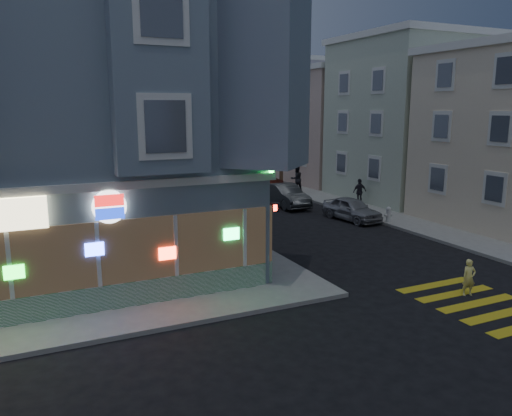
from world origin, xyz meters
TOP-DOWN VIEW (x-y plane):
  - ground at (0.00, 0.00)m, footprint 120.00×120.00m
  - sidewalk_ne at (23.00, 23.00)m, footprint 24.00×42.00m
  - corner_building at (-6.00, 10.98)m, footprint 14.60×14.60m
  - row_house_b at (19.50, 16.00)m, footprint 12.00×8.60m
  - row_house_c at (19.50, 25.00)m, footprint 12.00×8.60m
  - row_house_d at (19.50, 34.00)m, footprint 12.00×8.60m
  - utility_pole at (12.00, 24.00)m, footprint 2.20×0.30m
  - street_tree_near at (12.20, 30.00)m, footprint 3.00×3.00m
  - street_tree_far at (12.20, 38.00)m, footprint 3.00×3.00m
  - running_child at (6.79, 0.43)m, footprint 0.53×0.43m
  - pedestrian_a at (11.72, 21.00)m, footprint 0.97×0.77m
  - pedestrian_b at (13.00, 14.98)m, footprint 0.98×0.43m
  - parked_car_a at (10.08, 11.75)m, footprint 1.96×4.02m
  - parked_car_b at (8.60, 16.95)m, footprint 1.62×4.48m
  - parked_car_c at (10.37, 24.56)m, footprint 2.65×5.23m
  - parked_car_d at (10.20, 30.64)m, footprint 2.79×4.99m
  - traffic_signal at (1.05, 4.20)m, footprint 0.63×0.55m
  - fire_hydrant at (11.30, 10.04)m, footprint 0.48×0.28m

SIDE VIEW (x-z plane):
  - ground at x=0.00m, z-range 0.00..0.00m
  - sidewalk_ne at x=23.00m, z-range 0.00..0.15m
  - fire_hydrant at x=11.30m, z-range 0.17..1.01m
  - running_child at x=6.79m, z-range 0.00..1.27m
  - parked_car_d at x=10.20m, z-range 0.00..1.32m
  - parked_car_a at x=10.08m, z-range 0.00..1.32m
  - parked_car_c at x=10.37m, z-range 0.00..1.46m
  - parked_car_b at x=8.60m, z-range 0.00..1.47m
  - pedestrian_b at x=13.00m, z-range 0.15..1.80m
  - pedestrian_a at x=11.72m, z-range 0.15..2.09m
  - traffic_signal at x=1.05m, z-range 1.02..5.94m
  - street_tree_near at x=12.20m, z-range 1.29..6.59m
  - street_tree_far at x=12.20m, z-range 1.29..6.59m
  - row_house_c at x=19.50m, z-range 0.15..9.15m
  - utility_pole at x=12.00m, z-range 0.30..9.30m
  - row_house_b at x=19.50m, z-range 0.15..10.65m
  - row_house_d at x=19.50m, z-range 0.15..10.65m
  - corner_building at x=-6.00m, z-range 0.12..11.52m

